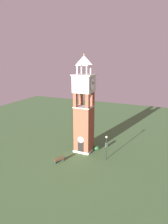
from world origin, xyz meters
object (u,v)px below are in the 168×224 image
park_bench (59,160)px  lamp_post (106,143)px  clock_tower (84,112)px  trash_bin (107,145)px

park_bench → lamp_post: bearing=31.2°
clock_tower → trash_bin: bearing=43.1°
park_bench → trash_bin: 10.09m
lamp_post → trash_bin: size_ratio=5.18×
park_bench → trash_bin: (5.12, 8.70, -0.08)m
clock_tower → lamp_post: size_ratio=4.06×
lamp_post → trash_bin: bearing=106.7°
lamp_post → trash_bin: 5.53m
park_bench → lamp_post: lamp_post is taller
clock_tower → trash_bin: 8.11m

